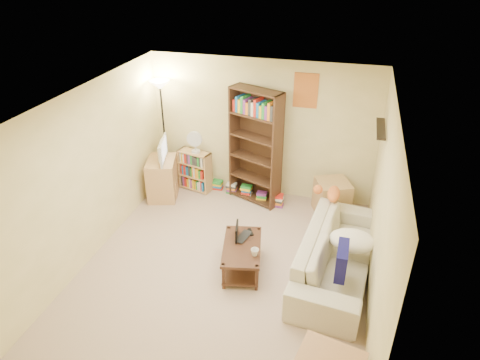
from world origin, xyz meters
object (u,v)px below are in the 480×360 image
object	(u,v)px
tall_bookshelf	(255,145)
tv_stand	(162,178)
television	(159,150)
floor_lamp	(162,104)
side_table	(332,197)
laptop	(246,238)
coffee_table	(242,254)
mug	(255,252)
desk_fan	(195,141)
sofa	(337,254)
short_bookshelf	(195,171)
tabby_cat	(331,193)

from	to	relation	value
tall_bookshelf	tv_stand	bearing A→B (deg)	-146.62
television	floor_lamp	distance (m)	0.82
side_table	tv_stand	bearing A→B (deg)	-175.42
laptop	coffee_table	bearing A→B (deg)	-173.73
mug	television	xyz separation A→B (m)	(-2.17, 1.76, 0.46)
television	tall_bookshelf	world-z (taller)	tall_bookshelf
tall_bookshelf	side_table	bearing A→B (deg)	18.91
tv_stand	side_table	bearing A→B (deg)	-11.70
television	desk_fan	bearing A→B (deg)	-72.63
tall_bookshelf	floor_lamp	world-z (taller)	floor_lamp
sofa	tall_bookshelf	size ratio (longest dim) A/B	1.16
sofa	floor_lamp	world-z (taller)	floor_lamp
laptop	short_bookshelf	bearing A→B (deg)	50.89
sofa	mug	distance (m)	1.17
desk_fan	short_bookshelf	bearing A→B (deg)	136.24
laptop	desk_fan	world-z (taller)	desk_fan
television	desk_fan	xyz separation A→B (m)	(0.54, 0.36, 0.09)
coffee_table	floor_lamp	size ratio (longest dim) A/B	0.50
tv_stand	tall_bookshelf	size ratio (longest dim) A/B	0.35
short_bookshelf	television	bearing A→B (deg)	-127.56
tv_stand	television	world-z (taller)	television
laptop	television	xyz separation A→B (m)	(-1.96, 1.43, 0.50)
television	short_bookshelf	distance (m)	0.83
tabby_cat	sofa	bearing A→B (deg)	-77.37
tabby_cat	television	bearing A→B (deg)	172.19
side_table	sofa	bearing A→B (deg)	-82.84
sofa	mug	bearing A→B (deg)	117.28
tv_stand	short_bookshelf	distance (m)	0.63
tabby_cat	coffee_table	bearing A→B (deg)	-132.89
side_table	television	bearing A→B (deg)	-175.42
television	desk_fan	distance (m)	0.65
tabby_cat	side_table	distance (m)	0.81
mug	tv_stand	bearing A→B (deg)	140.92
laptop	floor_lamp	size ratio (longest dim) A/B	0.18
tabby_cat	side_table	size ratio (longest dim) A/B	0.88
tv_stand	floor_lamp	world-z (taller)	floor_lamp
short_bookshelf	laptop	bearing A→B (deg)	-37.72
laptop	side_table	bearing A→B (deg)	-21.05
coffee_table	desk_fan	bearing A→B (deg)	114.28
tall_bookshelf	short_bookshelf	xyz separation A→B (m)	(-1.17, 0.07, -0.70)
tall_bookshelf	desk_fan	bearing A→B (deg)	-159.28
television	side_table	bearing A→B (deg)	-101.70
tabby_cat	mug	size ratio (longest dim) A/B	3.75
mug	floor_lamp	size ratio (longest dim) A/B	0.07
tv_stand	side_table	distance (m)	3.06
laptop	tall_bookshelf	bearing A→B (deg)	21.79
sofa	side_table	distance (m)	1.60
side_table	tall_bookshelf	bearing A→B (deg)	176.63
tv_stand	laptop	bearing A→B (deg)	-52.30
laptop	side_table	xyz separation A→B (m)	(1.09, 1.67, -0.13)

